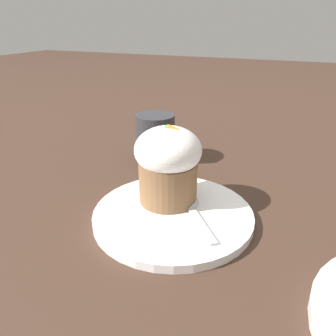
{
  "coord_description": "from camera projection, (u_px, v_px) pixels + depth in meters",
  "views": [
    {
      "loc": [
        0.14,
        -0.36,
        0.26
      ],
      "look_at": [
        -0.02,
        0.03,
        0.06
      ],
      "focal_mm": 35.0,
      "sensor_mm": 36.0,
      "label": 1
    }
  ],
  "objects": [
    {
      "name": "dessert_plate",
      "position": [
        173.0,
        215.0,
        0.46
      ],
      "size": [
        0.22,
        0.22,
        0.01
      ],
      "color": "white",
      "rests_on": "ground_plane"
    },
    {
      "name": "ground_plane",
      "position": [
        173.0,
        218.0,
        0.46
      ],
      "size": [
        4.0,
        4.0,
        0.0
      ],
      "primitive_type": "plane",
      "color": "#3D281E"
    },
    {
      "name": "coffee_cup",
      "position": [
        156.0,
        138.0,
        0.63
      ],
      "size": [
        0.1,
        0.07,
        0.09
      ],
      "color": "#2D2D33",
      "rests_on": "ground_plane"
    },
    {
      "name": "carrot_cake",
      "position": [
        168.0,
        164.0,
        0.46
      ],
      "size": [
        0.09,
        0.09,
        0.12
      ],
      "color": "brown",
      "rests_on": "dessert_plate"
    },
    {
      "name": "spoon",
      "position": [
        189.0,
        205.0,
        0.46
      ],
      "size": [
        0.1,
        0.11,
        0.01
      ],
      "color": "#B7B7BC",
      "rests_on": "dessert_plate"
    }
  ]
}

